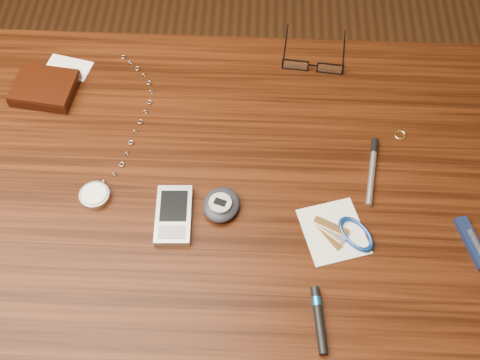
# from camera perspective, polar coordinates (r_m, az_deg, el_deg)

# --- Properties ---
(ground) EXTENTS (3.80, 3.80, 0.00)m
(ground) POSITION_cam_1_polar(r_m,az_deg,el_deg) (1.61, -2.62, -15.48)
(ground) COLOR #472814
(ground) RESTS_ON ground
(desk) EXTENTS (1.00, 0.70, 0.75)m
(desk) POSITION_cam_1_polar(r_m,az_deg,el_deg) (1.01, -4.04, -4.75)
(desk) COLOR #321508
(desk) RESTS_ON ground
(wallet_and_card) EXTENTS (0.13, 0.14, 0.02)m
(wallet_and_card) POSITION_cam_1_polar(r_m,az_deg,el_deg) (1.09, -17.98, 8.34)
(wallet_and_card) COLOR black
(wallet_and_card) RESTS_ON desk
(eyeglasses) EXTENTS (0.12, 0.12, 0.02)m
(eyeglasses) POSITION_cam_1_polar(r_m,az_deg,el_deg) (1.08, 6.93, 10.82)
(eyeglasses) COLOR black
(eyeglasses) RESTS_ON desk
(gold_ring) EXTENTS (0.02, 0.02, 0.00)m
(gold_ring) POSITION_cam_1_polar(r_m,az_deg,el_deg) (1.02, 14.94, 4.15)
(gold_ring) COLOR #EDDB6F
(gold_ring) RESTS_ON desk
(pocket_watch) EXTENTS (0.09, 0.32, 0.01)m
(pocket_watch) POSITION_cam_1_polar(r_m,az_deg,el_deg) (0.95, -13.36, -0.91)
(pocket_watch) COLOR #B4B4B9
(pocket_watch) RESTS_ON desk
(pda_phone) EXTENTS (0.06, 0.10, 0.01)m
(pda_phone) POSITION_cam_1_polar(r_m,az_deg,el_deg) (0.90, -6.32, -3.33)
(pda_phone) COLOR #A8A8AD
(pda_phone) RESTS_ON desk
(pedometer) EXTENTS (0.07, 0.08, 0.03)m
(pedometer) POSITION_cam_1_polar(r_m,az_deg,el_deg) (0.90, -1.79, -2.36)
(pedometer) COLOR #22232D
(pedometer) RESTS_ON desk
(notepad_keys) EXTENTS (0.13, 0.12, 0.01)m
(notepad_keys) POSITION_cam_1_polar(r_m,az_deg,el_deg) (0.90, 9.94, -4.95)
(notepad_keys) COLOR white
(notepad_keys) RESTS_ON desk
(pocket_knife) EXTENTS (0.04, 0.08, 0.01)m
(pocket_knife) POSITION_cam_1_polar(r_m,az_deg,el_deg) (0.94, 21.14, -5.55)
(pocket_knife) COLOR #11183C
(pocket_knife) RESTS_ON desk
(silver_pen) EXTENTS (0.03, 0.13, 0.01)m
(silver_pen) POSITION_cam_1_polar(r_m,az_deg,el_deg) (0.97, 12.45, 1.31)
(silver_pen) COLOR silver
(silver_pen) RESTS_ON desk
(black_blue_pen) EXTENTS (0.02, 0.09, 0.01)m
(black_blue_pen) POSITION_cam_1_polar(r_m,az_deg,el_deg) (0.84, 7.48, -12.82)
(black_blue_pen) COLOR black
(black_blue_pen) RESTS_ON desk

